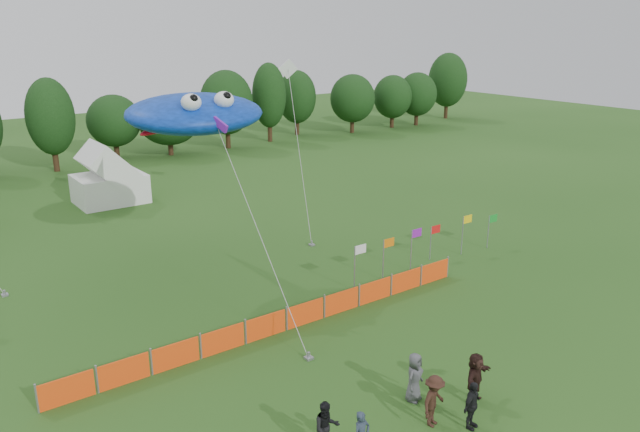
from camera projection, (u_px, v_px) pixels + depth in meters
ground at (422, 399)px, 21.74m from camera, size 160.00×160.00×0.00m
treeline at (79, 120)px, 55.98m from camera, size 104.57×8.78×8.36m
tent_right at (109, 180)px, 44.97m from camera, size 4.80×3.84×3.39m
barrier_fence at (286, 320)px, 26.46m from camera, size 19.90×0.06×1.00m
flag_row at (426, 240)px, 33.23m from camera, size 10.73×0.79×2.27m
spectator_b at (326, 428)px, 18.81m from camera, size 1.01×0.89×1.74m
spectator_c at (434, 401)px, 20.10m from camera, size 1.31×0.98×1.79m
spectator_d at (472, 405)px, 19.98m from camera, size 1.04×0.63×1.66m
spectator_e at (414, 377)px, 21.46m from camera, size 1.01×0.83×1.78m
spectator_f at (475, 378)px, 21.36m from camera, size 1.79×1.09×1.84m
stingray_kite at (192, 113)px, 30.05m from camera, size 7.38×18.80×9.62m
small_kite_white at (294, 116)px, 37.71m from camera, size 2.29×4.88×10.46m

